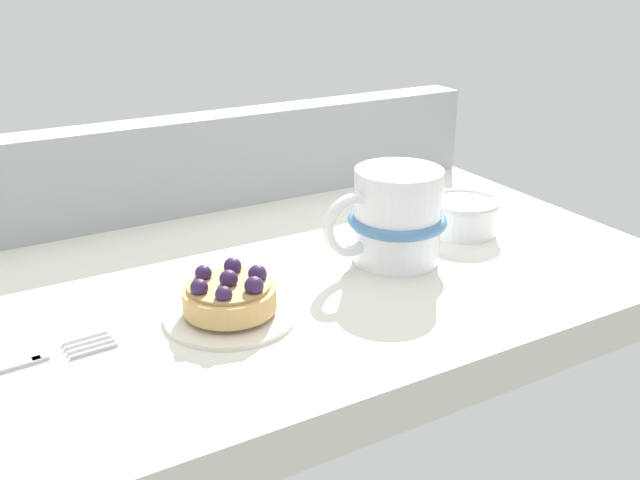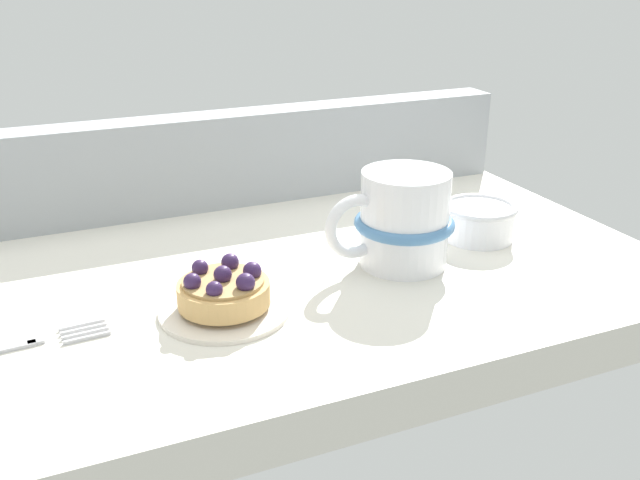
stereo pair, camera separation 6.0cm
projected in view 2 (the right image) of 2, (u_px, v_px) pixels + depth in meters
The scene contains 6 objects.
ground_plane at pixel (268, 288), 65.79cm from camera, with size 73.18×42.50×3.94cm, color silver.
window_rail_back at pixel (210, 161), 79.11cm from camera, with size 71.72×4.54×10.42cm, color #9EA3A8.
dessert_plate at pixel (225, 308), 57.04cm from camera, with size 10.63×10.63×0.84cm.
raspberry_tart at pixel (224, 289), 56.39cm from camera, with size 7.44×7.44×3.32cm.
coffee_mug at pixel (402, 220), 64.31cm from camera, with size 12.55×9.22×8.91cm.
sugar_bowl at pixel (479, 220), 71.12cm from camera, with size 7.49×7.49×3.61cm.
Camera 2 is at (-19.02, -56.09, 27.41)cm, focal length 39.62 mm.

